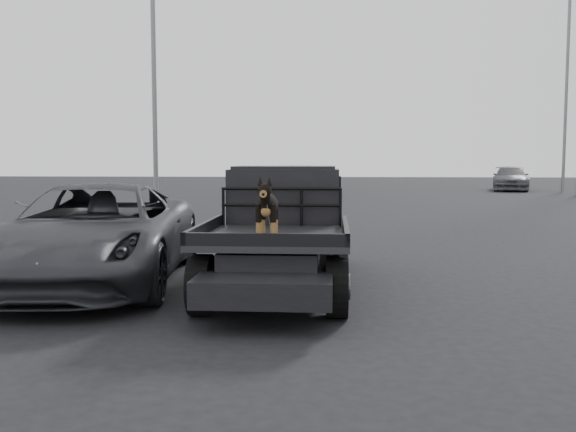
# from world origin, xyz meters

# --- Properties ---
(ground) EXTENTS (120.00, 120.00, 0.00)m
(ground) POSITION_xyz_m (0.00, 0.00, 0.00)
(ground) COLOR black
(ground) RESTS_ON ground
(flatbed_ute) EXTENTS (2.00, 5.40, 0.92)m
(flatbed_ute) POSITION_xyz_m (-0.45, 1.31, 0.46)
(flatbed_ute) COLOR black
(flatbed_ute) RESTS_ON ground
(ute_cab) EXTENTS (1.72, 1.30, 0.88)m
(ute_cab) POSITION_xyz_m (-0.45, 2.26, 1.36)
(ute_cab) COLOR black
(ute_cab) RESTS_ON flatbed_ute
(headache_rack) EXTENTS (1.80, 0.08, 0.55)m
(headache_rack) POSITION_xyz_m (-0.45, 1.51, 1.20)
(headache_rack) COLOR black
(headache_rack) RESTS_ON flatbed_ute
(dog) EXTENTS (0.32, 0.60, 0.74)m
(dog) POSITION_xyz_m (-0.49, -0.16, 1.29)
(dog) COLOR black
(dog) RESTS_ON flatbed_ute
(parked_suv) EXTENTS (3.12, 5.75, 1.53)m
(parked_suv) POSITION_xyz_m (-3.31, 1.50, 0.77)
(parked_suv) COLOR #313137
(parked_suv) RESTS_ON ground
(distant_car_a) EXTENTS (3.46, 4.99, 1.56)m
(distant_car_a) POSITION_xyz_m (-1.68, 25.49, 0.78)
(distant_car_a) COLOR #535359
(distant_car_a) RESTS_ON ground
(distant_car_b) EXTENTS (3.11, 5.29, 1.44)m
(distant_car_b) POSITION_xyz_m (11.00, 31.72, 0.72)
(distant_car_b) COLOR #4C4B51
(distant_car_b) RESTS_ON ground
(floodlight_far) EXTENTS (1.08, 0.28, 14.88)m
(floodlight_far) POSITION_xyz_m (13.57, 30.16, 8.04)
(floodlight_far) COLOR slate
(floodlight_far) RESTS_ON ground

